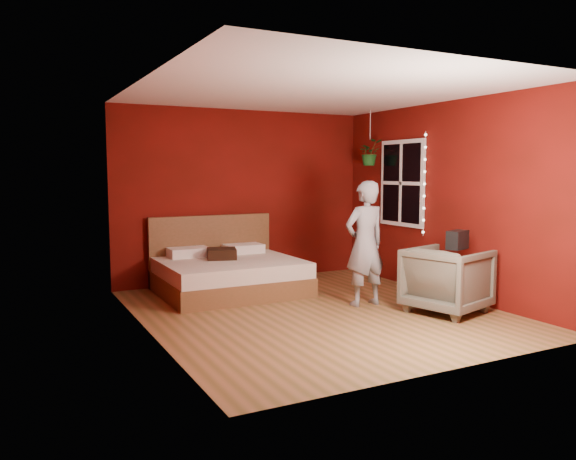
% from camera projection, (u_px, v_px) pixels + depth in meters
% --- Properties ---
extents(floor, '(4.50, 4.50, 0.00)m').
position_uv_depth(floor, '(317.00, 311.00, 6.73)').
color(floor, '#91613A').
rests_on(floor, ground).
extents(room_walls, '(4.04, 4.54, 2.62)m').
position_uv_depth(room_walls, '(317.00, 171.00, 6.56)').
color(room_walls, maroon).
rests_on(room_walls, ground).
extents(window, '(0.05, 0.97, 1.27)m').
position_uv_depth(window, '(402.00, 183.00, 8.27)').
color(window, white).
rests_on(window, room_walls).
extents(fairy_lights, '(0.04, 0.04, 1.45)m').
position_uv_depth(fairy_lights, '(424.00, 184.00, 7.79)').
color(fairy_lights, silver).
rests_on(fairy_lights, room_walls).
extents(bed, '(1.87, 1.59, 1.03)m').
position_uv_depth(bed, '(228.00, 273.00, 7.77)').
color(bed, brown).
rests_on(bed, ground).
extents(person, '(0.58, 0.39, 1.56)m').
position_uv_depth(person, '(365.00, 244.00, 6.97)').
color(person, gray).
rests_on(person, ground).
extents(armchair, '(1.05, 1.04, 0.78)m').
position_uv_depth(armchair, '(447.00, 280.00, 6.66)').
color(armchair, '#5F5B4B').
rests_on(armchair, ground).
extents(handbag, '(0.34, 0.25, 0.22)m').
position_uv_depth(handbag, '(457.00, 240.00, 6.47)').
color(handbag, black).
rests_on(handbag, armchair).
extents(throw_pillow, '(0.50, 0.50, 0.14)m').
position_uv_depth(throw_pillow, '(222.00, 254.00, 7.78)').
color(throw_pillow, black).
rests_on(throw_pillow, bed).
extents(hanging_plant, '(0.42, 0.38, 0.84)m').
position_uv_depth(hanging_plant, '(370.00, 153.00, 8.59)').
color(hanging_plant, silver).
rests_on(hanging_plant, room_walls).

